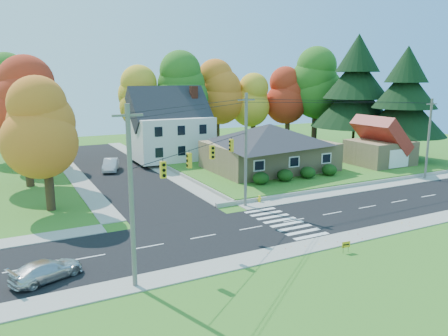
% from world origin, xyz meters
% --- Properties ---
extents(ground, '(120.00, 120.00, 0.00)m').
position_xyz_m(ground, '(0.00, 0.00, 0.00)').
color(ground, '#3D7923').
extents(road_main, '(90.00, 8.00, 0.02)m').
position_xyz_m(road_main, '(0.00, 0.00, 0.01)').
color(road_main, black).
rests_on(road_main, ground).
extents(road_cross, '(8.00, 44.00, 0.02)m').
position_xyz_m(road_cross, '(-8.00, 26.00, 0.01)').
color(road_cross, black).
rests_on(road_cross, ground).
extents(sidewalk_north, '(90.00, 2.00, 0.08)m').
position_xyz_m(sidewalk_north, '(0.00, 5.00, 0.04)').
color(sidewalk_north, '#9C9A90').
rests_on(sidewalk_north, ground).
extents(sidewalk_south, '(90.00, 2.00, 0.08)m').
position_xyz_m(sidewalk_south, '(0.00, -5.00, 0.04)').
color(sidewalk_south, '#9C9A90').
rests_on(sidewalk_south, ground).
extents(lawn, '(30.00, 30.00, 0.50)m').
position_xyz_m(lawn, '(13.00, 21.00, 0.25)').
color(lawn, '#3D7923').
rests_on(lawn, ground).
extents(ranch_house, '(14.60, 10.60, 5.40)m').
position_xyz_m(ranch_house, '(8.00, 16.00, 3.27)').
color(ranch_house, tan).
rests_on(ranch_house, lawn).
extents(colonial_house, '(10.40, 8.40, 9.60)m').
position_xyz_m(colonial_house, '(0.04, 28.00, 4.58)').
color(colonial_house, silver).
rests_on(colonial_house, lawn).
extents(garage, '(7.30, 6.30, 4.60)m').
position_xyz_m(garage, '(22.00, 11.99, 2.84)').
color(garage, tan).
rests_on(garage, lawn).
extents(hedge_row, '(10.70, 1.70, 1.27)m').
position_xyz_m(hedge_row, '(7.50, 9.80, 1.14)').
color(hedge_row, '#163A10').
rests_on(hedge_row, lawn).
extents(traffic_infrastructure, '(38.10, 10.66, 10.00)m').
position_xyz_m(traffic_infrastructure, '(-0.15, 1.35, 5.15)').
color(traffic_infrastructure, '#666059').
rests_on(traffic_infrastructure, ground).
extents(tree_lot_0, '(6.72, 6.72, 12.51)m').
position_xyz_m(tree_lot_0, '(-2.00, 34.00, 8.31)').
color(tree_lot_0, '#3F2A19').
rests_on(tree_lot_0, lawn).
extents(tree_lot_1, '(7.84, 7.84, 14.60)m').
position_xyz_m(tree_lot_1, '(4.00, 33.00, 9.61)').
color(tree_lot_1, '#3F2A19').
rests_on(tree_lot_1, lawn).
extents(tree_lot_2, '(7.28, 7.28, 13.56)m').
position_xyz_m(tree_lot_2, '(10.00, 34.00, 8.96)').
color(tree_lot_2, '#3F2A19').
rests_on(tree_lot_2, lawn).
extents(tree_lot_3, '(6.16, 6.16, 11.47)m').
position_xyz_m(tree_lot_3, '(16.00, 33.00, 7.65)').
color(tree_lot_3, '#3F2A19').
rests_on(tree_lot_3, lawn).
extents(tree_lot_4, '(6.72, 6.72, 12.51)m').
position_xyz_m(tree_lot_4, '(22.00, 32.00, 8.31)').
color(tree_lot_4, '#3F2A19').
rests_on(tree_lot_4, lawn).
extents(tree_lot_5, '(8.40, 8.40, 15.64)m').
position_xyz_m(tree_lot_5, '(26.00, 30.00, 10.27)').
color(tree_lot_5, '#3F2A19').
rests_on(tree_lot_5, lawn).
extents(conifer_east_a, '(12.80, 12.80, 16.96)m').
position_xyz_m(conifer_east_a, '(27.00, 22.00, 9.39)').
color(conifer_east_a, '#3F2A19').
rests_on(conifer_east_a, lawn).
extents(conifer_east_b, '(11.20, 11.20, 14.84)m').
position_xyz_m(conifer_east_b, '(28.00, 14.00, 8.28)').
color(conifer_east_b, '#3F2A19').
rests_on(conifer_east_b, lawn).
extents(tree_west_0, '(6.16, 6.16, 11.47)m').
position_xyz_m(tree_west_0, '(-17.00, 12.00, 7.15)').
color(tree_west_0, '#3F2A19').
rests_on(tree_west_0, ground).
extents(tree_west_1, '(7.28, 7.28, 13.56)m').
position_xyz_m(tree_west_1, '(-18.00, 22.00, 8.46)').
color(tree_west_1, '#3F2A19').
rests_on(tree_west_1, ground).
extents(tree_west_2, '(6.72, 6.72, 12.51)m').
position_xyz_m(tree_west_2, '(-17.00, 32.00, 7.81)').
color(tree_west_2, '#3F2A19').
rests_on(tree_west_2, ground).
extents(tree_west_3, '(7.84, 7.84, 14.60)m').
position_xyz_m(tree_west_3, '(-19.00, 40.00, 9.11)').
color(tree_west_3, '#3F2A19').
rests_on(tree_west_3, ground).
extents(silver_sedan, '(4.37, 3.01, 1.18)m').
position_xyz_m(silver_sedan, '(-18.72, -2.16, 0.61)').
color(silver_sedan, silver).
rests_on(silver_sedan, road_main).
extents(white_car, '(3.01, 4.82, 1.50)m').
position_xyz_m(white_car, '(-8.70, 25.59, 0.77)').
color(white_car, '#B6B5BC').
rests_on(white_car, road_cross).
extents(fire_hydrant, '(0.40, 0.32, 0.72)m').
position_xyz_m(fire_hydrant, '(0.24, 5.61, 0.34)').
color(fire_hydrant, yellow).
rests_on(fire_hydrant, ground).
extents(yard_sign, '(0.60, 0.12, 0.76)m').
position_xyz_m(yard_sign, '(-0.88, -6.90, 0.54)').
color(yard_sign, black).
rests_on(yard_sign, ground).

